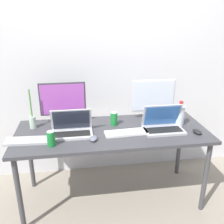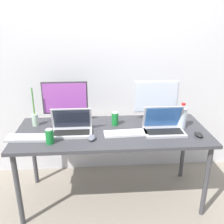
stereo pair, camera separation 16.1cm
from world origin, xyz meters
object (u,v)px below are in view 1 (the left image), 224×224
at_px(keyboard_aux, 126,133).
at_px(work_desk, 112,137).
at_px(keyboard_main, 28,141).
at_px(bamboo_vase, 32,120).
at_px(soda_can_by_laptop, 51,139).
at_px(monitor_center, 153,98).
at_px(laptop_silver, 72,129).
at_px(water_bottle, 180,114).
at_px(soda_can_near_keyboard, 114,119).
at_px(mouse_by_laptop, 94,138).
at_px(laptop_secondary, 163,124).
at_px(monitor_left, 63,102).
at_px(mouse_by_keyboard, 197,132).

bearing_deg(keyboard_aux, work_desk, 139.21).
xyz_separation_m(keyboard_main, bamboo_vase, (0.01, 0.28, 0.07)).
height_order(work_desk, soda_can_by_laptop, soda_can_by_laptop).
height_order(monitor_center, laptop_silver, monitor_center).
distance_m(water_bottle, soda_can_near_keyboard, 0.63).
relative_size(mouse_by_laptop, soda_can_near_keyboard, 0.80).
height_order(keyboard_aux, bamboo_vase, bamboo_vase).
bearing_deg(keyboard_main, monitor_center, 20.03).
relative_size(water_bottle, soda_can_by_laptop, 1.91).
height_order(laptop_silver, laptop_secondary, laptop_secondary).
distance_m(soda_can_near_keyboard, bamboo_vase, 0.76).
xyz_separation_m(monitor_center, soda_can_by_laptop, (-0.97, -0.45, -0.15)).
bearing_deg(bamboo_vase, laptop_secondary, -10.56).
distance_m(keyboard_main, water_bottle, 1.39).
distance_m(laptop_silver, bamboo_vase, 0.40).
bearing_deg(soda_can_by_laptop, monitor_left, 79.42).
distance_m(laptop_silver, water_bottle, 1.02).
xyz_separation_m(work_desk, water_bottle, (0.65, 0.02, 0.17)).
relative_size(water_bottle, bamboo_vase, 0.65).
relative_size(laptop_secondary, soda_can_near_keyboard, 2.82).
xyz_separation_m(laptop_secondary, bamboo_vase, (-1.18, 0.22, 0.02)).
relative_size(monitor_left, bamboo_vase, 1.17).
bearing_deg(mouse_by_laptop, work_desk, 51.69).
height_order(keyboard_main, water_bottle, water_bottle).
relative_size(monitor_left, keyboard_main, 1.20).
xyz_separation_m(keyboard_main, soda_can_by_laptop, (0.20, -0.09, 0.05)).
xyz_separation_m(laptop_silver, mouse_by_laptop, (0.18, -0.15, -0.04)).
relative_size(work_desk, keyboard_main, 4.78).
height_order(monitor_left, water_bottle, monitor_left).
relative_size(laptop_silver, bamboo_vase, 0.96).
height_order(monitor_center, keyboard_aux, monitor_center).
relative_size(monitor_left, soda_can_by_laptop, 3.45).
height_order(water_bottle, soda_can_by_laptop, water_bottle).
bearing_deg(work_desk, laptop_silver, -176.87).
bearing_deg(mouse_by_keyboard, soda_can_by_laptop, 172.65).
relative_size(keyboard_aux, soda_can_near_keyboard, 3.02).
distance_m(laptop_silver, mouse_by_keyboard, 1.11).
bearing_deg(mouse_by_keyboard, mouse_by_laptop, 170.65).
distance_m(keyboard_aux, water_bottle, 0.56).
bearing_deg(monitor_center, laptop_secondary, -87.93).
bearing_deg(mouse_by_keyboard, laptop_silver, 162.98).
bearing_deg(laptop_silver, monitor_center, 17.53).
relative_size(keyboard_aux, soda_can_by_laptop, 3.02).
bearing_deg(bamboo_vase, water_bottle, -5.94).
xyz_separation_m(work_desk, keyboard_main, (-0.73, -0.12, 0.07)).
height_order(soda_can_by_laptop, bamboo_vase, bamboo_vase).
bearing_deg(bamboo_vase, keyboard_aux, -16.81).
bearing_deg(bamboo_vase, laptop_silver, -27.15).
bearing_deg(keyboard_aux, bamboo_vase, 159.90).
relative_size(laptop_silver, keyboard_main, 0.98).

